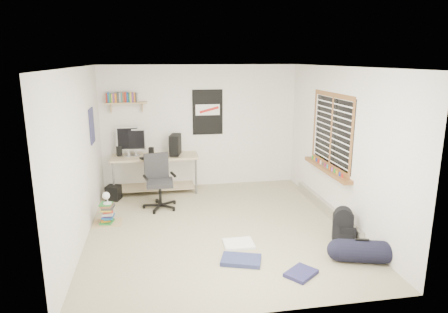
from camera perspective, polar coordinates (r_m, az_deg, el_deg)
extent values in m
cube|color=gray|center=(6.45, -0.87, -10.15)|extent=(4.00, 4.50, 0.01)
cube|color=white|center=(5.90, -0.96, 12.73)|extent=(4.00, 4.50, 0.01)
cube|color=silver|center=(8.24, -3.39, 4.26)|extent=(4.00, 0.01, 2.50)
cube|color=silver|center=(6.08, -19.92, -0.02)|extent=(0.01, 4.50, 2.50)
cube|color=silver|center=(6.66, 16.39, 1.41)|extent=(0.01, 4.50, 2.50)
cube|color=tan|center=(8.14, -9.78, -2.44)|extent=(1.83, 1.13, 0.77)
cube|color=#ACADB2|center=(8.00, -13.55, 1.84)|extent=(0.43, 0.11, 0.47)
cube|color=#B0AEB4|center=(7.99, -12.50, 1.69)|extent=(0.39, 0.13, 0.42)
cube|color=black|center=(7.89, -6.98, 1.70)|extent=(0.26, 0.41, 0.40)
cube|color=black|center=(7.73, -10.40, -0.12)|extent=(0.43, 0.26, 0.02)
cube|color=black|center=(8.01, -14.74, 0.76)|extent=(0.12, 0.12, 0.19)
cube|color=black|center=(7.89, -10.35, 0.71)|extent=(0.11, 0.11, 0.17)
cube|color=#262629|center=(7.18, -9.17, -3.59)|extent=(0.76, 0.76, 0.98)
cube|color=tan|center=(8.02, -13.78, 7.45)|extent=(0.80, 0.22, 0.24)
cube|color=black|center=(8.19, -2.35, 6.34)|extent=(0.62, 0.03, 0.92)
cube|color=navy|center=(7.19, -18.36, 4.18)|extent=(0.02, 0.42, 0.60)
cube|color=brown|center=(6.86, 14.99, 3.56)|extent=(0.10, 1.50, 1.26)
cube|color=#B7B2A8|center=(7.22, 14.35, -7.11)|extent=(0.08, 2.50, 0.18)
cube|color=black|center=(6.23, 16.60, -9.61)|extent=(0.36, 0.32, 0.39)
cylinder|color=black|center=(5.70, 18.97, -12.76)|extent=(0.38, 0.38, 0.59)
cube|color=white|center=(5.89, 2.09, -12.34)|extent=(0.42, 0.36, 0.04)
cube|color=navy|center=(5.45, 2.46, -14.56)|extent=(0.59, 0.48, 0.06)
cube|color=#22224E|center=(5.25, 10.94, -16.06)|extent=(0.48, 0.46, 0.05)
cube|color=brown|center=(6.83, -16.36, -7.95)|extent=(0.41, 0.34, 0.28)
cube|color=white|center=(6.73, -16.34, -6.19)|extent=(0.15, 0.23, 0.22)
cube|color=black|center=(7.89, -15.50, -5.00)|extent=(0.31, 0.31, 0.28)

